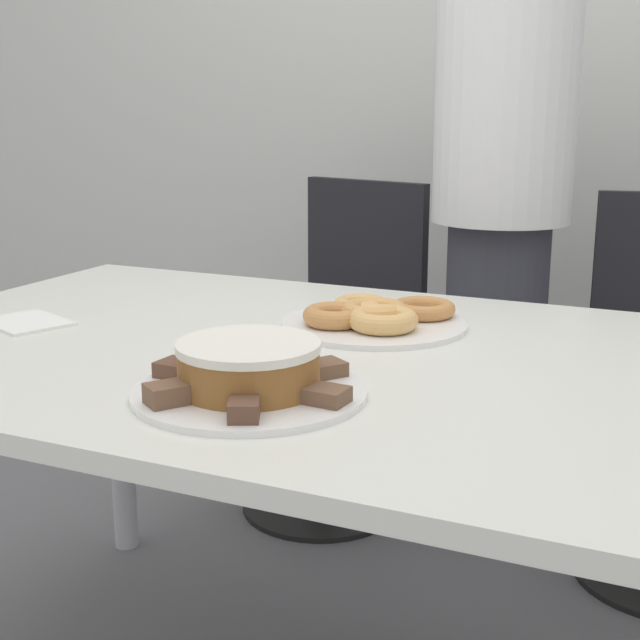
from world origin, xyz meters
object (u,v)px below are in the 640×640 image
Objects in this scene: person_standing at (501,202)px; napkin at (26,322)px; plate_cake at (249,392)px; plate_donuts at (374,324)px; frosted_cake at (249,365)px; office_chair_left at (334,355)px.

person_standing reaches higher than napkin.
person_standing is at bearing 86.95° from plate_cake.
frosted_cake is (-0.02, -0.43, 0.04)m from plate_donuts.
plate_cake is 1.75× the size of napkin.
plate_cake is at bearing -93.05° from person_standing.
office_chair_left is at bearing 108.26° from plate_cake.
office_chair_left is at bearing -178.87° from person_standing.
person_standing is at bearing 86.32° from plate_donuts.
office_chair_left is 4.59× the size of frosted_cake.
frosted_cake is at bearing -57.80° from office_chair_left.
person_standing reaches higher than office_chair_left.
napkin is (-0.18, -0.97, 0.29)m from office_chair_left.
office_chair_left reaches higher than frosted_cake.
plate_donuts is at bearing 88.00° from plate_cake.
plate_donuts is 0.44m from frosted_cake.
office_chair_left is 2.72× the size of plate_donuts.
plate_donuts is 0.63m from napkin.
plate_donuts is 1.80× the size of napkin.
frosted_cake reaches higher than napkin.
person_standing is 1.18m from plate_cake.
office_chair_left reaches higher than napkin.
office_chair_left is at bearing 79.24° from napkin.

